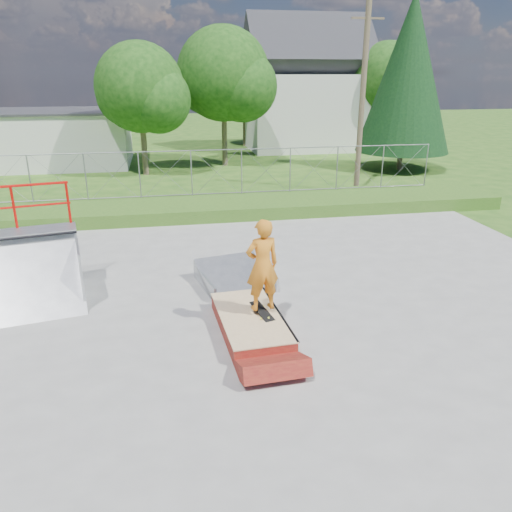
{
  "coord_description": "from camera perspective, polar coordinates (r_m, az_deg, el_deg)",
  "views": [
    {
      "loc": [
        -1.06,
        -9.16,
        5.13
      ],
      "look_at": [
        0.93,
        1.58,
        1.1
      ],
      "focal_mm": 35.0,
      "sensor_mm": 36.0,
      "label": 1
    }
  ],
  "objects": [
    {
      "name": "ground",
      "position": [
        10.55,
        -3.46,
        -8.87
      ],
      "size": [
        120.0,
        120.0,
        0.0
      ],
      "primitive_type": "plane",
      "color": "#255016",
      "rests_on": "ground"
    },
    {
      "name": "flat_bank_ramp",
      "position": [
        12.67,
        -2.39,
        -2.38
      ],
      "size": [
        2.01,
        2.1,
        0.51
      ],
      "primitive_type": null,
      "rotation": [
        0.0,
        0.0,
        0.21
      ],
      "color": "#A0A3A8",
      "rests_on": "concrete_pad"
    },
    {
      "name": "utility_pole",
      "position": [
        22.85,
        12.04,
        17.0
      ],
      "size": [
        0.24,
        0.24,
        8.0
      ],
      "primitive_type": "cylinder",
      "color": "brown",
      "rests_on": "ground"
    },
    {
      "name": "tree_left_near",
      "position": [
        27.02,
        -12.58,
        17.91
      ],
      "size": [
        4.76,
        4.48,
        6.65
      ],
      "color": "brown",
      "rests_on": "ground"
    },
    {
      "name": "tree_right_far",
      "position": [
        36.37,
        15.24,
        18.67
      ],
      "size": [
        5.1,
        4.8,
        7.12
      ],
      "color": "brown",
      "rests_on": "ground"
    },
    {
      "name": "chain_link_fence",
      "position": [
        20.04,
        -7.39,
        9.36
      ],
      "size": [
        20.0,
        0.06,
        1.8
      ],
      "primitive_type": null,
      "color": "gray",
      "rests_on": "grass_berm"
    },
    {
      "name": "grass_berm",
      "position": [
        19.32,
        -7.05,
        5.47
      ],
      "size": [
        24.0,
        3.0,
        0.5
      ],
      "primitive_type": "cube",
      "color": "#255016",
      "rests_on": "ground"
    },
    {
      "name": "gable_house",
      "position": [
        36.59,
        5.75,
        18.13
      ],
      "size": [
        8.4,
        6.08,
        8.94
      ],
      "color": "silver",
      "rests_on": "ground"
    },
    {
      "name": "grind_box",
      "position": [
        10.52,
        -0.62,
        -7.73
      ],
      "size": [
        1.41,
        2.66,
        0.38
      ],
      "rotation": [
        0.0,
        0.0,
        0.06
      ],
      "color": "maroon",
      "rests_on": "concrete_pad"
    },
    {
      "name": "quarter_pipe",
      "position": [
        12.41,
        -25.67,
        0.32
      ],
      "size": [
        3.02,
        2.69,
        2.65
      ],
      "primitive_type": null,
      "rotation": [
        0.0,
        0.0,
        0.19
      ],
      "color": "#A0A3A8",
      "rests_on": "concrete_pad"
    },
    {
      "name": "skateboard",
      "position": [
        10.49,
        0.7,
        -6.36
      ],
      "size": [
        0.42,
        0.82,
        0.13
      ],
      "primitive_type": "cube",
      "rotation": [
        0.14,
        0.0,
        0.27
      ],
      "color": "black",
      "rests_on": "grind_box"
    },
    {
      "name": "tree_center",
      "position": [
        29.23,
        -3.13,
        19.67
      ],
      "size": [
        5.44,
        5.12,
        7.6
      ],
      "color": "brown",
      "rests_on": "ground"
    },
    {
      "name": "skater",
      "position": [
        10.1,
        0.73,
        -1.45
      ],
      "size": [
        0.78,
        0.58,
        1.93
      ],
      "primitive_type": "imported",
      "rotation": [
        0.0,
        0.0,
        3.33
      ],
      "color": "orange",
      "rests_on": "grind_box"
    },
    {
      "name": "concrete_pad",
      "position": [
        10.54,
        -3.46,
        -8.78
      ],
      "size": [
        20.0,
        16.0,
        0.04
      ],
      "primitive_type": "cube",
      "color": "gray",
      "rests_on": "ground"
    },
    {
      "name": "conifer_tree",
      "position": [
        29.24,
        17.01,
        19.28
      ],
      "size": [
        5.04,
        5.04,
        9.1
      ],
      "color": "brown",
      "rests_on": "ground"
    },
    {
      "name": "tree_back_mid",
      "position": [
        37.57,
        -0.93,
        17.97
      ],
      "size": [
        4.08,
        3.84,
        5.7
      ],
      "color": "brown",
      "rests_on": "ground"
    },
    {
      "name": "utility_building_flat",
      "position": [
        32.13,
        -23.46,
        12.15
      ],
      "size": [
        10.0,
        6.0,
        3.0
      ],
      "primitive_type": "cube",
      "color": "silver",
      "rests_on": "ground"
    }
  ]
}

